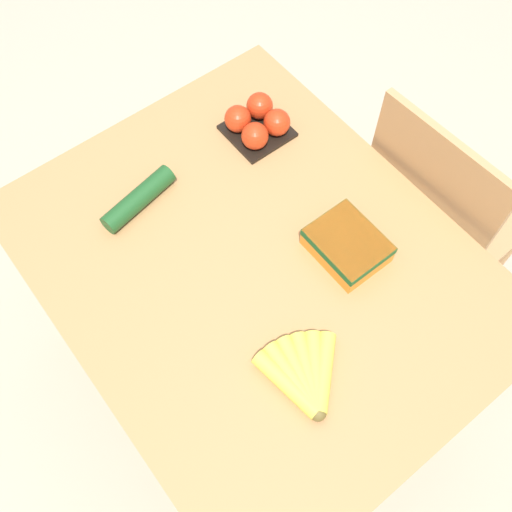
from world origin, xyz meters
TOP-DOWN VIEW (x-y plane):
  - ground_plane at (0.00, 0.00)m, footprint 12.00×12.00m
  - dining_table at (0.00, 0.00)m, footprint 1.09×0.87m
  - chair at (0.09, 0.60)m, footprint 0.44×0.42m
  - banana_bunch at (0.28, -0.09)m, footprint 0.19×0.18m
  - tomato_pack at (-0.30, 0.24)m, footprint 0.15×0.15m
  - carrot_bag at (0.10, 0.18)m, footprint 0.17×0.14m
  - cucumber_near at (-0.30, -0.12)m, footprint 0.09×0.21m

SIDE VIEW (x-z plane):
  - ground_plane at x=0.00m, z-range 0.00..0.00m
  - chair at x=0.09m, z-range 0.02..0.91m
  - dining_table at x=0.00m, z-range 0.25..0.98m
  - banana_bunch at x=0.28m, z-range 0.72..0.76m
  - cucumber_near at x=-0.30m, z-range 0.72..0.77m
  - carrot_bag at x=0.10m, z-range 0.73..0.79m
  - tomato_pack at x=-0.30m, z-range 0.72..0.80m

